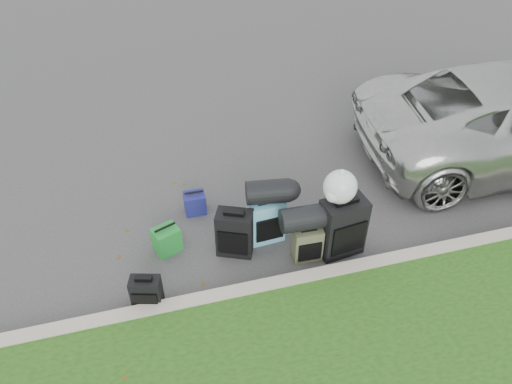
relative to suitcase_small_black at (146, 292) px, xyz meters
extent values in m
plane|color=#383535|center=(1.67, 0.82, -0.22)|extent=(120.00, 120.00, 0.00)
cube|color=#9E937F|center=(1.67, -0.18, -0.14)|extent=(120.00, 0.18, 0.15)
cube|color=black|center=(0.00, 0.00, 0.00)|extent=(0.38, 0.28, 0.43)
cube|color=black|center=(1.17, 0.57, 0.11)|extent=(0.52, 0.43, 0.65)
cube|color=#3D3F2A|center=(2.03, 0.23, 0.03)|extent=(0.37, 0.24, 0.49)
cube|color=teal|center=(1.62, 0.70, 0.10)|extent=(0.46, 0.29, 0.64)
cube|color=black|center=(2.48, 0.24, 0.20)|extent=(0.59, 0.40, 0.83)
cube|color=#1C7E29|center=(0.33, 0.82, -0.04)|extent=(0.39, 0.35, 0.36)
cube|color=navy|center=(0.80, 1.45, -0.06)|extent=(0.30, 0.24, 0.31)
cylinder|color=black|center=(1.97, 0.28, 0.43)|extent=(0.58, 0.32, 0.30)
cylinder|color=black|center=(1.64, 0.71, 0.57)|extent=(0.58, 0.38, 0.31)
sphere|color=silver|center=(2.41, 0.30, 0.81)|extent=(0.41, 0.41, 0.41)
camera|label=1|loc=(0.28, -3.83, 4.56)|focal=35.00mm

